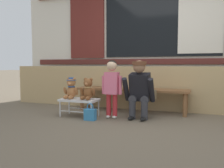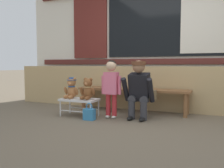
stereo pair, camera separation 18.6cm
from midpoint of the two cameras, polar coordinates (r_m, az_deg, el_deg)
ground_plane at (r=3.49m, az=7.19°, el=-10.11°), size 60.00×60.00×0.00m
brick_low_wall at (r=4.78m, az=11.84°, el=-1.01°), size 6.38×0.25×0.85m
shop_facade at (r=5.33m, az=13.20°, el=13.30°), size 6.51×0.26×3.38m
wooden_bench_long at (r=4.53m, az=6.04°, el=-1.90°), size 2.10×0.40×0.44m
small_display_bench at (r=4.18m, az=-6.42°, el=-3.92°), size 0.64×0.36×0.30m
teddy_bear_with_hat at (r=4.24m, az=-8.32°, el=-1.01°), size 0.28×0.27×0.36m
teddy_bear_plain at (r=4.08m, az=-4.47°, el=-1.32°), size 0.28×0.26×0.36m
child_standing at (r=3.96m, az=1.17°, el=0.38°), size 0.35×0.18×0.96m
adult_crouching at (r=3.96m, az=7.91°, el=-1.29°), size 0.50×0.49×0.95m
handbag_on_ground at (r=3.89m, az=-4.01°, el=-7.08°), size 0.18×0.11×0.27m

